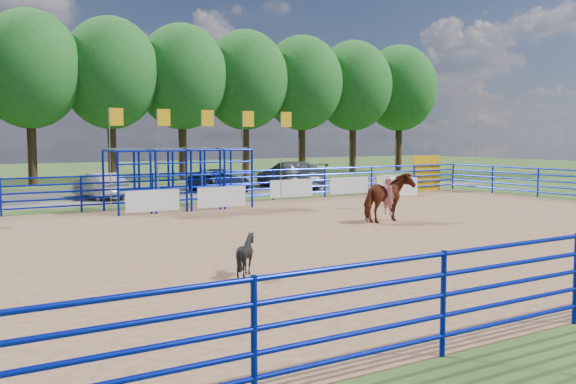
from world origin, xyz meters
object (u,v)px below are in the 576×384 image
object	(u,v)px
announcer_table	(400,186)
car_b	(100,186)
horse_and_rider	(388,196)
car_d	(290,174)
car_c	(219,180)
calf	(246,254)

from	to	relation	value
announcer_table	car_b	xyz separation A→B (m)	(-13.79, 6.37, 0.18)
horse_and_rider	car_d	world-z (taller)	horse_and_rider
announcer_table	car_c	size ratio (longest dim) A/B	0.37
car_b	car_d	distance (m)	11.46
car_d	announcer_table	bearing A→B (deg)	110.05
car_b	car_c	world-z (taller)	car_b
car_c	car_d	distance (m)	4.77
car_b	car_d	size ratio (longest dim) A/B	0.71
announcer_table	car_d	world-z (taller)	car_d
announcer_table	horse_and_rider	bearing A→B (deg)	-133.89
car_d	calf	bearing A→B (deg)	57.43
announcer_table	car_d	bearing A→B (deg)	108.43
announcer_table	car_d	distance (m)	7.47
horse_and_rider	announcer_table	bearing A→B (deg)	46.11
calf	car_d	world-z (taller)	car_d
horse_and_rider	car_b	distance (m)	15.50
car_d	car_b	bearing A→B (deg)	5.14
announcer_table	car_d	xyz separation A→B (m)	(-2.36, 7.08, 0.34)
car_b	car_c	distance (m)	6.69
calf	car_b	distance (m)	19.34
car_b	horse_and_rider	bearing A→B (deg)	105.97
announcer_table	calf	xyz separation A→B (m)	(-15.90, -12.85, 0.01)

